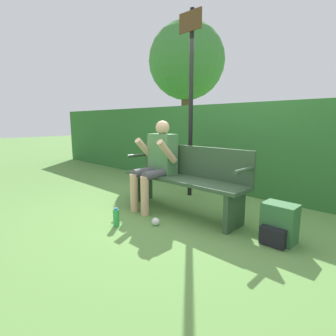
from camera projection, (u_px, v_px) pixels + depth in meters
name	position (u px, v px, depth m)	size (l,w,h in m)	color
ground_plane	(181.00, 212.00, 3.62)	(40.00, 40.00, 0.00)	#5B8942
hedge_back	(242.00, 148.00, 4.65)	(12.00, 0.52, 1.54)	#2D662D
park_bench	(184.00, 177.00, 3.58)	(1.89, 0.44, 0.91)	#334C33
person_seated	(157.00, 160.00, 3.73)	(0.54, 0.62, 1.25)	#4C7F4C
backpack	(279.00, 224.00, 2.71)	(0.33, 0.31, 0.41)	#336638
water_bottle	(116.00, 218.00, 3.13)	(0.08, 0.08, 0.23)	green
signpost	(191.00, 93.00, 4.19)	(0.43, 0.09, 2.94)	black
tree	(187.00, 62.00, 7.42)	(2.14, 2.14, 3.99)	brown
litter_crumple	(156.00, 221.00, 3.17)	(0.09, 0.09, 0.09)	silver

